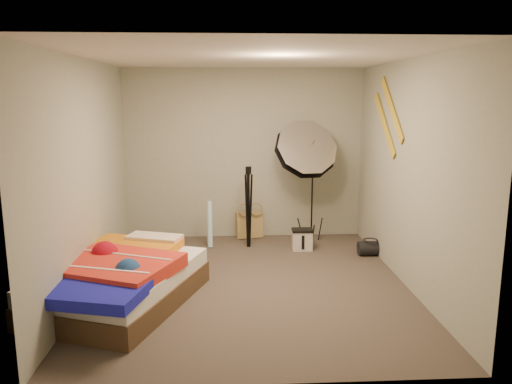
{
  "coord_description": "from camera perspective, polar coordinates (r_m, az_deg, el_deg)",
  "views": [
    {
      "loc": [
        -0.23,
        -5.35,
        2.11
      ],
      "look_at": [
        0.1,
        0.6,
        0.95
      ],
      "focal_mm": 35.0,
      "sensor_mm": 36.0,
      "label": 1
    }
  ],
  "objects": [
    {
      "name": "floor",
      "position": [
        5.75,
        -0.67,
        -10.5
      ],
      "size": [
        4.0,
        4.0,
        0.0
      ],
      "primitive_type": "plane",
      "color": "#4E433A",
      "rests_on": "ground"
    },
    {
      "name": "camera_case",
      "position": [
        6.96,
        5.3,
        -5.51
      ],
      "size": [
        0.27,
        0.2,
        0.27
      ],
      "primitive_type": "cube",
      "rotation": [
        0.0,
        0.0,
        -0.03
      ],
      "color": "beige",
      "rests_on": "floor"
    },
    {
      "name": "ceiling",
      "position": [
        5.36,
        -0.74,
        15.19
      ],
      "size": [
        4.0,
        4.0,
        0.0
      ],
      "primitive_type": "plane",
      "rotation": [
        3.14,
        0.0,
        0.0
      ],
      "color": "silver",
      "rests_on": "wall_back"
    },
    {
      "name": "wrapping_roll",
      "position": [
        7.06,
        -5.3,
        -3.67
      ],
      "size": [
        0.08,
        0.19,
        0.65
      ],
      "primitive_type": "cylinder",
      "rotation": [
        -0.17,
        0.0,
        0.03
      ],
      "color": "#65BFDE",
      "rests_on": "floor"
    },
    {
      "name": "wall_stripe_lower",
      "position": [
        6.51,
        14.48,
        7.51
      ],
      "size": [
        0.02,
        0.91,
        0.78
      ],
      "primitive_type": "cube",
      "rotation": [
        0.7,
        0.0,
        0.0
      ],
      "color": "gold",
      "rests_on": "wall_right"
    },
    {
      "name": "wall_stripe_upper",
      "position": [
        6.26,
        15.26,
        9.18
      ],
      "size": [
        0.02,
        0.91,
        0.78
      ],
      "primitive_type": "cube",
      "rotation": [
        0.7,
        0.0,
        0.0
      ],
      "color": "gold",
      "rests_on": "wall_right"
    },
    {
      "name": "photo_umbrella",
      "position": [
        7.03,
        5.62,
        4.67
      ],
      "size": [
        1.06,
        0.72,
        1.87
      ],
      "color": "black",
      "rests_on": "floor"
    },
    {
      "name": "wall_left",
      "position": [
        5.62,
        -18.83,
        1.64
      ],
      "size": [
        0.0,
        4.0,
        4.0
      ],
      "primitive_type": "plane",
      "rotation": [
        1.57,
        0.0,
        1.57
      ],
      "color": "#9EA593",
      "rests_on": "floor"
    },
    {
      "name": "wall_back",
      "position": [
        7.4,
        -1.38,
        4.34
      ],
      "size": [
        3.5,
        0.0,
        3.5
      ],
      "primitive_type": "plane",
      "rotation": [
        1.57,
        0.0,
        0.0
      ],
      "color": "#9EA593",
      "rests_on": "floor"
    },
    {
      "name": "tote_bag",
      "position": [
        7.5,
        -0.75,
        -3.76
      ],
      "size": [
        0.42,
        0.25,
        0.41
      ],
      "primitive_type": "cube",
      "rotation": [
        -0.14,
        0.0,
        0.2
      ],
      "color": "tan",
      "rests_on": "floor"
    },
    {
      "name": "camera_tripod",
      "position": [
        6.94,
        -0.86,
        -1.07
      ],
      "size": [
        0.08,
        0.08,
        1.15
      ],
      "color": "black",
      "rests_on": "floor"
    },
    {
      "name": "wall_right",
      "position": [
        5.76,
        16.96,
        1.96
      ],
      "size": [
        0.0,
        4.0,
        4.0
      ],
      "primitive_type": "plane",
      "rotation": [
        1.57,
        0.0,
        -1.57
      ],
      "color": "#9EA593",
      "rests_on": "floor"
    },
    {
      "name": "wall_front",
      "position": [
        3.46,
        0.73,
        -3.35
      ],
      "size": [
        3.5,
        0.0,
        3.5
      ],
      "primitive_type": "plane",
      "rotation": [
        -1.57,
        0.0,
        0.0
      ],
      "color": "#9EA593",
      "rests_on": "floor"
    },
    {
      "name": "bed",
      "position": [
        5.34,
        -15.27,
        -9.63
      ],
      "size": [
        1.76,
        2.17,
        0.52
      ],
      "color": "#4E3824",
      "rests_on": "floor"
    },
    {
      "name": "duffel_bag",
      "position": [
        6.88,
        12.92,
        -6.29
      ],
      "size": [
        0.32,
        0.2,
        0.19
      ],
      "primitive_type": "cylinder",
      "rotation": [
        0.0,
        1.57,
        0.02
      ],
      "color": "black",
      "rests_on": "floor"
    }
  ]
}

